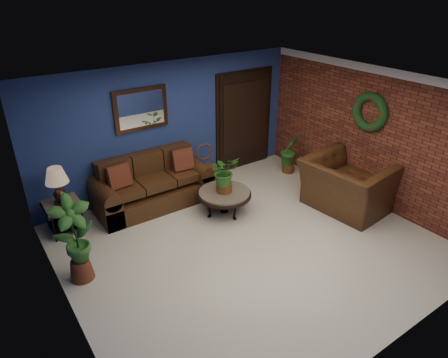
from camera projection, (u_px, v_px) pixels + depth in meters
floor at (249, 244)px, 6.42m from camera, size 5.50×5.50×0.00m
wall_back at (171, 127)px, 7.69m from camera, size 5.50×0.04×2.50m
wall_left at (58, 235)px, 4.46m from camera, size 0.04×5.00×2.50m
wall_right_brick at (370, 136)px, 7.25m from camera, size 0.04×5.00×2.50m
ceiling at (254, 90)px, 5.29m from camera, size 5.50×5.00×0.02m
crown_molding at (381, 71)px, 6.71m from camera, size 0.03×5.00×0.14m
wall_mirror at (141, 109)px, 7.15m from camera, size 1.02×0.06×0.77m
closet_door at (244, 121)px, 8.65m from camera, size 1.44×0.06×2.18m
wreath at (370, 112)px, 7.06m from camera, size 0.16×0.72×0.72m
sofa at (152, 188)px, 7.46m from camera, size 2.15×0.93×0.97m
coffee_table at (224, 194)px, 7.14m from camera, size 0.97×0.97×0.42m
end_table at (63, 210)px, 6.58m from camera, size 0.59×0.59×0.54m
table_lamp at (57, 181)px, 6.34m from camera, size 0.37×0.37×0.61m
side_chair at (206, 163)px, 8.02m from camera, size 0.45×0.45×0.88m
armchair at (347, 185)px, 7.22m from camera, size 1.40×1.56×0.94m
coffee_plant at (224, 173)px, 6.95m from camera, size 0.52×0.45×0.68m
floor_plant at (290, 152)px, 8.59m from camera, size 0.45×0.39×0.88m
tall_plant at (75, 237)px, 5.38m from camera, size 0.58×0.40×1.31m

